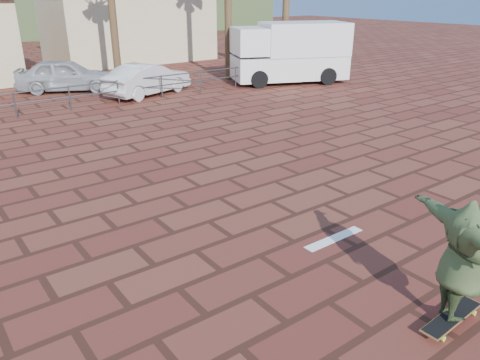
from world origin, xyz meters
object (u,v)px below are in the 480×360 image
longboard (452,317)px  campervan (290,51)px  car_silver (66,75)px  skateboarder (464,261)px  car_white (148,79)px

longboard → campervan: 18.86m
longboard → car_silver: 19.92m
campervan → car_silver: 10.91m
skateboarder → car_white: size_ratio=0.53×
longboard → car_white: size_ratio=0.30×
campervan → car_silver: campervan is taller
car_white → campervan: bearing=-121.1°
longboard → skateboarder: bearing=177.6°
skateboarder → campervan: bearing=-10.6°
skateboarder → car_silver: skateboarder is taller
longboard → car_white: bearing=75.5°
skateboarder → campervan: campervan is taller
car_white → longboard: bearing=148.6°
campervan → car_white: size_ratio=1.45×
campervan → car_white: campervan is taller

